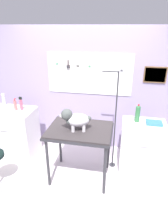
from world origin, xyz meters
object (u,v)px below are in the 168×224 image
at_px(cabinet_right, 141,148).
at_px(conditioner_bottle, 21,104).
at_px(counter_left, 14,133).
at_px(dog, 75,119).
at_px(grooming_table, 80,134).
at_px(grooming_arm, 114,126).
at_px(soda_bottle, 138,114).

distance_m(cabinet_right, conditioner_bottle, 2.19).
bearing_deg(counter_left, dog, -18.50).
height_order(grooming_table, grooming_arm, grooming_arm).
bearing_deg(dog, soda_bottle, 27.90).
bearing_deg(conditioner_bottle, grooming_table, -20.61).
distance_m(counter_left, soda_bottle, 2.25).
relative_size(grooming_table, soda_bottle, 3.32).
xyz_separation_m(grooming_arm, cabinet_right, (0.47, -0.02, -0.34)).
distance_m(grooming_arm, dog, 0.76).
bearing_deg(dog, counter_left, 161.50).
relative_size(grooming_arm, soda_bottle, 5.77).
distance_m(conditioner_bottle, soda_bottle, 1.99).
xyz_separation_m(dog, soda_bottle, (0.90, 0.48, -0.04)).
xyz_separation_m(cabinet_right, conditioner_bottle, (-2.11, 0.08, 0.57)).
xyz_separation_m(cabinet_right, soda_bottle, (-0.12, 0.06, 0.58)).
relative_size(grooming_table, conditioner_bottle, 4.04).
distance_m(grooming_table, counter_left, 1.42).
height_order(grooming_table, dog, dog).
bearing_deg(grooming_table, soda_bottle, 26.32).
distance_m(grooming_arm, soda_bottle, 0.42).
bearing_deg(grooming_arm, dog, -141.63).
xyz_separation_m(grooming_table, cabinet_right, (0.96, 0.36, -0.35)).
xyz_separation_m(grooming_arm, soda_bottle, (0.35, 0.04, 0.23)).
height_order(dog, soda_bottle, dog).
bearing_deg(counter_left, conditioner_bottle, 19.26).
relative_size(grooming_table, grooming_arm, 0.58).
distance_m(dog, cabinet_right, 1.26).
bearing_deg(cabinet_right, grooming_table, -159.67).
relative_size(dog, soda_bottle, 1.55).
xyz_separation_m(conditioner_bottle, soda_bottle, (1.99, -0.02, 0.00)).
height_order(grooming_table, conditioner_bottle, conditioner_bottle).
xyz_separation_m(dog, counter_left, (-1.28, 0.43, -0.60)).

